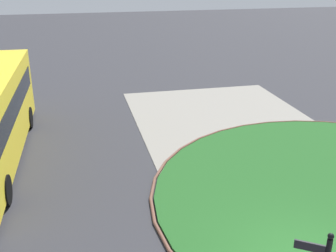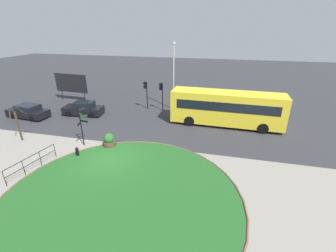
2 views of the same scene
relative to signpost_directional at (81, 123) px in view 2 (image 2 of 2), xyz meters
name	(u,v)px [view 2 (image 2 of 2)]	position (x,y,z in m)	size (l,w,h in m)	color
ground	(109,160)	(3.04, -1.70, -2.00)	(120.00, 120.00, 0.00)	#333338
sidewalk_paving	(97,173)	(3.04, -3.38, -1.99)	(32.00, 8.63, 0.02)	gray
grass_island	(121,198)	(5.63, -5.29, -1.95)	(13.75, 13.75, 0.10)	#235B23
grass_kerb_ring	(121,198)	(5.63, -5.29, -1.94)	(14.06, 14.06, 0.11)	brown
signpost_directional	(81,123)	(0.00, 0.00, 0.00)	(0.78, 1.04, 3.43)	black
bollard_foreground	(77,152)	(0.47, -1.70, -1.60)	(0.24, 0.24, 0.78)	black
railing_grass_edge	(32,161)	(-1.38, -4.07, -1.28)	(0.69, 3.78, 1.12)	black
bus_yellow	(226,108)	(11.26, 7.16, -0.20)	(10.77, 2.76, 3.35)	yellow
car_near_lane	(84,109)	(-4.09, 6.44, -1.30)	(4.40, 2.16, 1.52)	black
car_far_lane	(28,111)	(-9.44, 4.29, -1.32)	(4.66, 2.16, 1.44)	black
traffic_light_near	(161,91)	(3.95, 9.90, 0.38)	(0.48, 0.32, 3.23)	black
traffic_light_far	(146,89)	(2.02, 10.00, 0.41)	(0.48, 0.31, 3.26)	black
lamppost_tall	(174,75)	(5.19, 10.71, 2.09)	(0.32, 0.32, 7.59)	#B7B7BC
billboard_left	(71,83)	(-8.46, 10.93, 0.29)	(4.84, 0.55, 3.52)	black
planter_near_signpost	(109,141)	(2.11, 0.29, -1.47)	(1.01, 1.01, 1.18)	brown
street_tree_bare	(18,123)	(-5.75, -0.45, -0.40)	(1.32, 1.31, 3.21)	#423323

